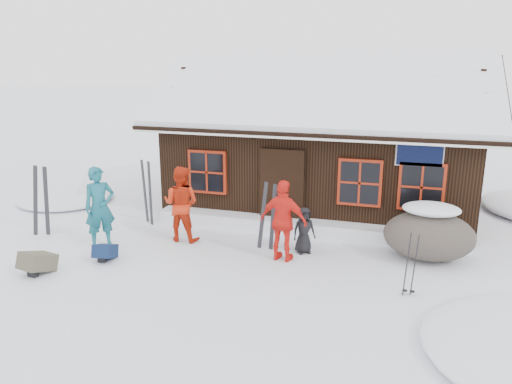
% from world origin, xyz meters
% --- Properties ---
extents(ground, '(120.00, 120.00, 0.00)m').
position_xyz_m(ground, '(0.00, 0.00, 0.00)').
color(ground, white).
rests_on(ground, ground).
extents(mountain_hut, '(8.90, 6.09, 4.42)m').
position_xyz_m(mountain_hut, '(1.50, 4.98, 1.58)').
color(mountain_hut, black).
rests_on(mountain_hut, ground).
extents(snow_drift, '(7.60, 0.60, 0.35)m').
position_xyz_m(snow_drift, '(1.50, 2.25, 0.17)').
color(snow_drift, white).
rests_on(snow_drift, ground).
extents(snow_mounds, '(20.60, 13.20, 0.48)m').
position_xyz_m(snow_mounds, '(1.65, 1.86, 0.00)').
color(snow_mounds, white).
rests_on(snow_mounds, ground).
extents(skier_teal, '(0.80, 0.81, 1.88)m').
position_xyz_m(skier_teal, '(-2.76, 0.04, 0.94)').
color(skier_teal, '#165C69').
rests_on(skier_teal, ground).
extents(skier_orange_left, '(0.88, 0.68, 1.80)m').
position_xyz_m(skier_orange_left, '(-1.18, 0.96, 0.90)').
color(skier_orange_left, red).
rests_on(skier_orange_left, ground).
extents(skier_orange_right, '(1.09, 0.58, 1.77)m').
position_xyz_m(skier_orange_right, '(1.43, 0.45, 0.89)').
color(skier_orange_right, red).
rests_on(skier_orange_right, ground).
extents(skier_crouched, '(0.61, 0.56, 1.05)m').
position_xyz_m(skier_crouched, '(1.77, 1.01, 0.52)').
color(skier_crouched, black).
rests_on(skier_crouched, ground).
extents(boulder, '(1.91, 1.43, 1.13)m').
position_xyz_m(boulder, '(4.41, 1.45, 0.57)').
color(boulder, '#524A42').
rests_on(boulder, ground).
extents(ski_pair_left, '(0.56, 0.15, 1.79)m').
position_xyz_m(ski_pair_left, '(-4.57, 0.27, 0.85)').
color(ski_pair_left, black).
rests_on(ski_pair_left, ground).
extents(ski_pair_mid, '(0.40, 0.26, 1.72)m').
position_xyz_m(ski_pair_mid, '(-2.57, 1.87, 0.81)').
color(ski_pair_mid, black).
rests_on(ski_pair_mid, ground).
extents(ski_pair_right, '(0.49, 0.19, 1.62)m').
position_xyz_m(ski_pair_right, '(0.94, 0.97, 0.76)').
color(ski_pair_right, black).
rests_on(ski_pair_right, ground).
extents(ski_poles, '(0.22, 0.11, 1.24)m').
position_xyz_m(ski_poles, '(4.04, -0.46, 0.58)').
color(ski_poles, black).
rests_on(ski_poles, ground).
extents(backpack_blue, '(0.48, 0.58, 0.28)m').
position_xyz_m(backpack_blue, '(-2.23, -0.66, 0.14)').
color(backpack_blue, '#0F1F41').
rests_on(backpack_blue, ground).
extents(backpack_olive, '(0.59, 0.71, 0.34)m').
position_xyz_m(backpack_olive, '(-3.14, -1.65, 0.17)').
color(backpack_olive, '#494634').
rests_on(backpack_olive, ground).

